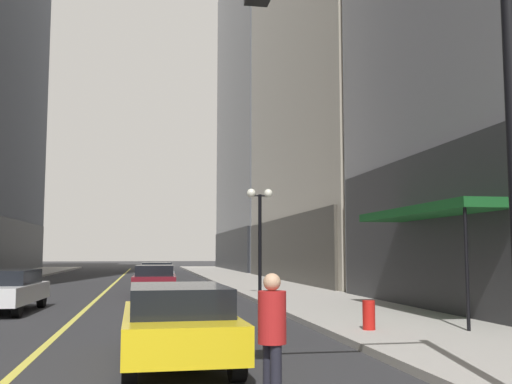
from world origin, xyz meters
name	(u,v)px	position (x,y,z in m)	size (l,w,h in m)	color
ground_plane	(114,283)	(0.00, 35.00, 0.00)	(200.00, 200.00, 0.00)	#2D2D30
sidewalk_right	(247,281)	(8.25, 35.00, 0.07)	(4.50, 78.00, 0.15)	#ADA8A0
lane_centre_stripe	(114,283)	(0.00, 35.00, 0.00)	(0.16, 70.00, 0.01)	#E5D64C
building_right_mid	(384,32)	(17.71, 34.50, 16.90)	(14.62, 24.00, 33.92)	#B7AD99
building_right_far	(288,111)	(16.89, 60.00, 17.31)	(12.98, 26.00, 34.75)	slate
storefront_awning_right	(428,212)	(9.70, 12.33, 2.99)	(1.60, 6.77, 3.12)	#144C1E
car_yellow	(177,321)	(2.51, 7.06, 0.72)	(1.87, 4.74, 1.32)	yellow
car_white	(5,289)	(-2.42, 16.93, 0.72)	(2.05, 4.77, 1.32)	silver
car_maroon	(155,279)	(2.31, 23.97, 0.72)	(1.94, 4.27, 1.32)	maroon
car_grey	(156,273)	(2.49, 31.59, 0.72)	(1.85, 4.80, 1.32)	slate
pedestrian_in_red_jacket	(272,331)	(3.48, 3.80, 0.94)	(0.44, 0.44, 1.62)	black
traffic_light_near_right	(433,96)	(5.35, 3.24, 3.74)	(3.43, 0.35, 5.65)	black
street_lamp_right_mid	(260,218)	(6.40, 20.40, 3.26)	(1.06, 0.36, 4.43)	black
fire_hydrant_right	(369,318)	(6.90, 9.68, 0.40)	(0.28, 0.28, 0.80)	red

